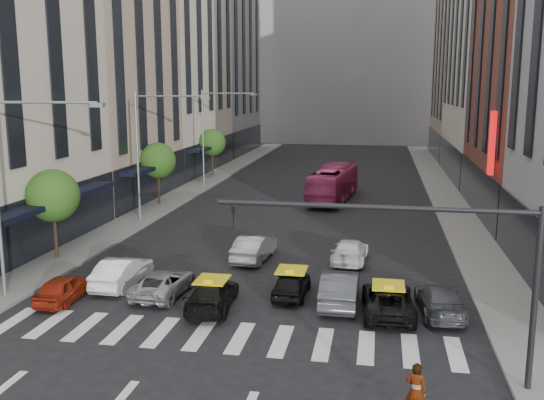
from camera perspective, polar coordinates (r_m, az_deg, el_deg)
The scene contains 28 objects.
ground at distance 22.72m, azimuth -5.42°, elevation -14.18°, with size 160.00×160.00×0.00m, color black.
sidewalk_left at distance 53.54m, azimuth -8.75°, elevation 0.39°, with size 3.00×96.00×0.15m, color slate.
sidewalk_right at distance 51.06m, azimuth 16.50°, elevation -0.43°, with size 3.00×96.00×0.15m, color slate.
building_left_b at distance 52.98m, azimuth -15.63°, elevation 12.98°, with size 8.00×16.00×24.00m, color tan.
building_left_c at distance 70.13m, azimuth -9.26°, elevation 17.50°, with size 8.00×20.00×36.00m, color beige.
building_left_d at distance 87.97m, azimuth -5.00°, elevation 14.22°, with size 8.00×18.00×30.00m, color gray.
building_right_d at distance 85.71m, azimuth 18.18°, elevation 13.16°, with size 8.00×18.00×28.00m, color tan.
building_far at distance 105.33m, azimuth 7.24°, elevation 15.22°, with size 30.00×10.00×36.00m, color gray.
tree_near at distance 35.06m, azimuth -19.92°, elevation 0.38°, with size 2.88×2.88×4.95m.
tree_mid at distance 49.39m, azimuth -10.69°, elevation 3.67°, with size 2.88×2.88×4.95m.
tree_far at distance 64.52m, azimuth -5.66°, elevation 5.41°, with size 2.88×2.88×4.95m.
streetlamp_near at distance 28.76m, azimuth -23.09°, elevation 2.58°, with size 5.38×0.25×9.00m.
streetlamp_mid at distance 42.97m, azimuth -11.42°, elevation 5.63°, with size 5.38×0.25×9.00m.
streetlamp_far at distance 58.11m, azimuth -5.63°, elevation 7.06°, with size 5.38×0.25×9.00m.
traffic_signal at distance 19.61m, azimuth 15.79°, elevation -4.69°, with size 10.10×0.20×6.00m.
liberty_sign at distance 40.59m, azimuth 20.00°, elevation 5.05°, with size 0.30×0.70×4.00m.
car_red at distance 28.99m, azimuth -19.04°, elevation -7.85°, with size 1.44×3.57×1.22m, color maroon.
car_white_front at distance 30.31m, azimuth -13.92°, elevation -6.57°, with size 1.49×4.29×1.41m, color silver.
car_silver at distance 28.62m, azimuth -10.18°, elevation -7.69°, with size 1.97×4.28×1.19m, color #9E9EA3.
taxi_left at distance 26.71m, azimuth -5.64°, elevation -8.82°, with size 1.80×4.42×1.28m, color black.
taxi_center at distance 28.04m, azimuth 1.85°, elevation -7.85°, with size 1.46×3.64×1.24m, color black.
car_grey_mid at distance 27.25m, azimuth 6.41°, elevation -8.19°, with size 1.59×4.55×1.50m, color #3C3E43.
taxi_right at distance 26.40m, azimuth 10.86°, elevation -9.23°, with size 2.09×4.53×1.26m, color black.
car_grey_curb at distance 26.91m, azimuth 15.53°, elevation -9.06°, with size 1.75×4.30×1.25m, color #3E4045.
car_row2_left at distance 33.70m, azimuth -1.67°, elevation -4.47°, with size 1.53×4.38×1.44m, color gray.
car_row2_right at distance 33.61m, azimuth 7.35°, elevation -4.77°, with size 1.75×4.31×1.25m, color white.
bus at distance 51.23m, azimuth 5.80°, elevation 1.56°, with size 2.43×10.40×2.90m, color #C23973.
rider at distance 18.06m, azimuth 13.48°, elevation -15.52°, with size 0.61×0.40×1.68m, color gray.
Camera 1 is at (5.64, -19.83, 9.54)m, focal length 40.00 mm.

